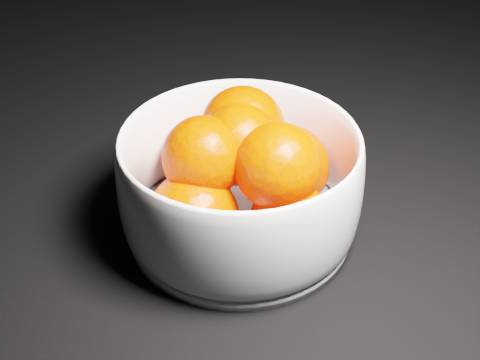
{
  "coord_description": "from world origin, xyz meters",
  "views": [
    {
      "loc": [
        -0.25,
        -0.21,
        0.39
      ],
      "look_at": [
        -0.25,
        0.25,
        0.06
      ],
      "focal_mm": 50.0,
      "sensor_mm": 36.0,
      "label": 1
    }
  ],
  "objects": [
    {
      "name": "bowl",
      "position": [
        -0.25,
        0.25,
        0.05
      ],
      "size": [
        0.21,
        0.21,
        0.1
      ],
      "rotation": [
        0.0,
        0.0,
        0.28
      ],
      "color": "silver",
      "rests_on": "ground"
    },
    {
      "name": "orange_pile",
      "position": [
        -0.25,
        0.25,
        0.07
      ],
      "size": [
        0.15,
        0.15,
        0.11
      ],
      "color": "#FF2D00",
      "rests_on": "bowl"
    }
  ]
}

